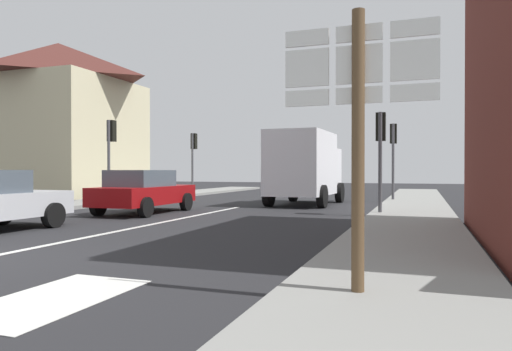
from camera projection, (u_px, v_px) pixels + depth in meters
The scene contains 13 objects.
ground_plane at pixel (217, 211), 16.66m from camera, with size 80.00×80.00×0.00m, color #232326.
sidewalk_right at pixel (410, 222), 12.58m from camera, with size 2.52×44.00×0.14m, color gray.
sidewalk_left at pixel (29, 209), 16.96m from camera, with size 2.52×44.00×0.14m, color gray.
lane_centre_stripe at pixel (157, 223), 12.88m from camera, with size 0.16×12.00×0.01m, color silver.
lane_turn_arrow at pixel (53, 299), 5.31m from camera, with size 1.20×2.20×0.01m, color silver.
clapboard_house_left at pixel (59, 119), 26.22m from camera, with size 7.95×8.05×8.57m.
sedan_far at pixel (144, 191), 15.99m from camera, with size 2.01×4.22×1.47m.
delivery_truck at pixel (305, 166), 19.91m from camera, with size 2.62×5.07×3.05m.
route_sign_post at pixel (358, 120), 5.11m from camera, with size 1.66×0.14×3.20m.
traffic_light_near_right at pixel (381, 139), 14.96m from camera, with size 0.30×0.49×3.30m.
traffic_light_near_left at pixel (111, 142), 19.90m from camera, with size 0.30×0.49×3.59m.
traffic_light_far_right at pixel (393, 144), 21.53m from camera, with size 0.30×0.49×3.60m.
traffic_light_far_left at pixel (194, 150), 27.10m from camera, with size 0.30×0.49×3.60m.
Camera 1 is at (6.86, -5.22, 1.46)m, focal length 32.96 mm.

